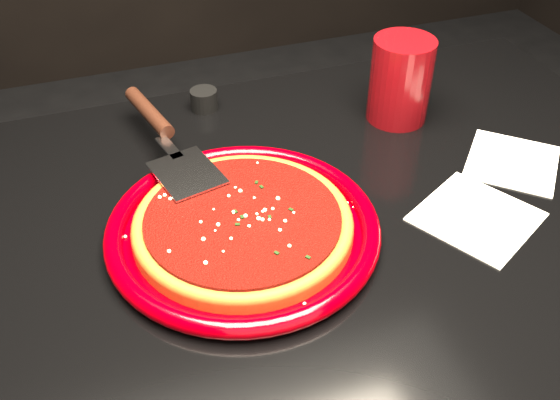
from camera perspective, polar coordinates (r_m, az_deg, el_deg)
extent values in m
cube|color=black|center=(1.09, 0.92, -17.51)|extent=(1.20, 0.80, 0.75)
cylinder|color=#830006|center=(0.79, -3.38, -2.61)|extent=(0.40, 0.40, 0.03)
cylinder|color=brown|center=(0.79, -3.39, -2.39)|extent=(0.32, 0.32, 0.01)
torus|color=brown|center=(0.78, -3.41, -2.01)|extent=(0.32, 0.32, 0.02)
cylinder|color=#640D08|center=(0.78, -3.43, -1.74)|extent=(0.28, 0.28, 0.01)
cylinder|color=maroon|center=(1.01, 10.95, 10.70)|extent=(0.11, 0.11, 0.13)
cube|color=white|center=(0.87, 17.52, -1.48)|extent=(0.19, 0.19, 0.00)
cube|color=white|center=(0.98, 20.47, 3.29)|extent=(0.18, 0.18, 0.00)
cylinder|color=black|center=(1.05, -6.96, 9.09)|extent=(0.06, 0.06, 0.03)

